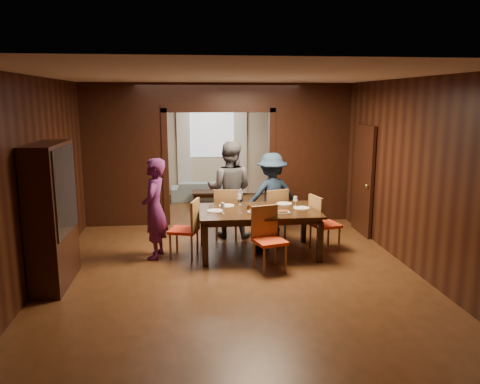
{
  "coord_description": "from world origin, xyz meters",
  "views": [
    {
      "loc": [
        -0.63,
        -8.02,
        2.59
      ],
      "look_at": [
        0.22,
        -0.4,
        1.05
      ],
      "focal_mm": 35.0,
      "sensor_mm": 36.0,
      "label": 1
    }
  ],
  "objects": [
    {
      "name": "wineglass_right",
      "position": [
        1.18,
        -0.34,
        0.85
      ],
      "size": [
        0.08,
        0.08,
        0.18
      ],
      "primitive_type": null,
      "color": "silver",
      "rests_on": "dining_table"
    },
    {
      "name": "door_right",
      "position": [
        2.7,
        0.5,
        1.05
      ],
      "size": [
        0.06,
        0.9,
        2.1
      ],
      "primitive_type": "cube",
      "color": "black",
      "rests_on": "floor"
    },
    {
      "name": "serving_bowl",
      "position": [
        0.57,
        -0.43,
        0.8
      ],
      "size": [
        0.29,
        0.29,
        0.07
      ],
      "primitive_type": "imported",
      "color": "black",
      "rests_on": "dining_table"
    },
    {
      "name": "platter_a",
      "position": [
        0.46,
        -0.64,
        0.78
      ],
      "size": [
        0.3,
        0.2,
        0.04
      ],
      "primitive_type": "cube",
      "color": "gray",
      "rests_on": "dining_table"
    },
    {
      "name": "sofa",
      "position": [
        -0.22,
        3.85,
        0.25
      ],
      "size": [
        1.74,
        0.69,
        0.51
      ],
      "primitive_type": "imported",
      "rotation": [
        0.0,
        0.0,
        3.15
      ],
      "color": "#8BA9B6",
      "rests_on": "floor"
    },
    {
      "name": "platter_b",
      "position": [
        0.84,
        -0.75,
        0.78
      ],
      "size": [
        0.3,
        0.2,
        0.04
      ],
      "primitive_type": "cube",
      "color": "gray",
      "rests_on": "dining_table"
    },
    {
      "name": "person_grey",
      "position": [
        0.12,
        0.57,
        0.9
      ],
      "size": [
        1.03,
        0.9,
        1.81
      ],
      "primitive_type": "imported",
      "rotation": [
        0.0,
        0.0,
        2.87
      ],
      "color": "#4B4C52",
      "rests_on": "floor"
    },
    {
      "name": "plate_left",
      "position": [
        -0.21,
        -0.51,
        0.77
      ],
      "size": [
        0.27,
        0.27,
        0.01
      ],
      "primitive_type": "cylinder",
      "color": "silver",
      "rests_on": "dining_table"
    },
    {
      "name": "coffee_table",
      "position": [
        -0.16,
        2.98,
        0.2
      ],
      "size": [
        0.8,
        0.5,
        0.4
      ],
      "primitive_type": "cube",
      "color": "black",
      "rests_on": "floor"
    },
    {
      "name": "wineglass_far",
      "position": [
        0.24,
        -0.08,
        0.85
      ],
      "size": [
        0.08,
        0.08,
        0.18
      ],
      "primitive_type": null,
      "color": "silver",
      "rests_on": "dining_table"
    },
    {
      "name": "wineglass_left",
      "position": [
        -0.1,
        -0.7,
        0.85
      ],
      "size": [
        0.08,
        0.08,
        0.18
      ],
      "primitive_type": null,
      "color": "silver",
      "rests_on": "dining_table"
    },
    {
      "name": "tumbler",
      "position": [
        0.57,
        -0.84,
        0.83
      ],
      "size": [
        0.07,
        0.07,
        0.14
      ],
      "primitive_type": "cylinder",
      "color": "silver",
      "rests_on": "dining_table"
    },
    {
      "name": "curtain_left",
      "position": [
        -0.75,
        4.4,
        1.25
      ],
      "size": [
        0.35,
        0.06,
        2.4
      ],
      "primitive_type": "cube",
      "color": "white",
      "rests_on": "back_wall"
    },
    {
      "name": "window_far",
      "position": [
        0.0,
        4.44,
        1.7
      ],
      "size": [
        1.2,
        0.03,
        1.3
      ],
      "primitive_type": "cube",
      "color": "silver",
      "rests_on": "back_wall"
    },
    {
      "name": "dining_table",
      "position": [
        0.52,
        -0.5,
        0.38
      ],
      "size": [
        1.99,
        1.24,
        0.76
      ],
      "primitive_type": "cube",
      "color": "black",
      "rests_on": "floor"
    },
    {
      "name": "curtain_right",
      "position": [
        0.75,
        4.4,
        1.25
      ],
      "size": [
        0.35,
        0.06,
        2.4
      ],
      "primitive_type": "cube",
      "color": "white",
      "rests_on": "back_wall"
    },
    {
      "name": "chair_right",
      "position": [
        1.69,
        -0.45,
        0.48
      ],
      "size": [
        0.53,
        0.53,
        0.97
      ],
      "primitive_type": null,
      "rotation": [
        0.0,
        0.0,
        1.81
      ],
      "color": "red",
      "rests_on": "floor"
    },
    {
      "name": "chair_left",
      "position": [
        -0.73,
        -0.53,
        0.48
      ],
      "size": [
        0.54,
        0.54,
        0.97
      ],
      "primitive_type": null,
      "rotation": [
        0.0,
        0.0,
        -1.85
      ],
      "color": "red",
      "rests_on": "floor"
    },
    {
      "name": "hutch",
      "position": [
        -2.53,
        -1.5,
        1.0
      ],
      "size": [
        0.4,
        1.2,
        2.0
      ],
      "primitive_type": "cube",
      "color": "black",
      "rests_on": "floor"
    },
    {
      "name": "person_navy",
      "position": [
        0.91,
        0.44,
        0.8
      ],
      "size": [
        1.13,
        0.79,
        1.6
      ],
      "primitive_type": "imported",
      "rotation": [
        0.0,
        0.0,
        3.35
      ],
      "color": "#1B2C44",
      "rests_on": "floor"
    },
    {
      "name": "room_walls",
      "position": [
        0.0,
        1.89,
        1.51
      ],
      "size": [
        5.52,
        9.01,
        2.9
      ],
      "color": "black",
      "rests_on": "floor"
    },
    {
      "name": "ceiling",
      "position": [
        0.0,
        0.0,
        2.9
      ],
      "size": [
        5.5,
        9.0,
        0.02
      ],
      "primitive_type": "cube",
      "color": "silver",
      "rests_on": "room_walls"
    },
    {
      "name": "person_purple",
      "position": [
        -1.2,
        -0.52,
        0.83
      ],
      "size": [
        0.49,
        0.66,
        1.65
      ],
      "primitive_type": "imported",
      "rotation": [
        0.0,
        0.0,
        -1.73
      ],
      "color": "#5D1F5B",
      "rests_on": "floor"
    },
    {
      "name": "chair_far_r",
      "position": [
        0.89,
        0.3,
        0.48
      ],
      "size": [
        0.56,
        0.56,
        0.97
      ],
      "primitive_type": null,
      "rotation": [
        0.0,
        0.0,
        3.49
      ],
      "color": "red",
      "rests_on": "floor"
    },
    {
      "name": "plate_far_r",
      "position": [
        1.03,
        -0.11,
        0.77
      ],
      "size": [
        0.27,
        0.27,
        0.01
      ],
      "primitive_type": "cylinder",
      "color": "white",
      "rests_on": "dining_table"
    },
    {
      "name": "chair_near",
      "position": [
        0.58,
        -1.29,
        0.48
      ],
      "size": [
        0.54,
        0.54,
        0.97
      ],
      "primitive_type": null,
      "rotation": [
        0.0,
        0.0,
        0.28
      ],
      "color": "red",
      "rests_on": "floor"
    },
    {
      "name": "condiment_jar",
      "position": [
        0.35,
        -0.54,
        0.82
      ],
      "size": [
        0.08,
        0.08,
        0.11
      ],
      "primitive_type": null,
      "color": "#4B2A11",
      "rests_on": "dining_table"
    },
    {
      "name": "plate_near",
      "position": [
        0.55,
        -0.87,
        0.77
      ],
      "size": [
        0.27,
        0.27,
        0.01
      ],
      "primitive_type": "cylinder",
      "color": "silver",
      "rests_on": "dining_table"
    },
    {
      "name": "floor",
      "position": [
        0.0,
        0.0,
        0.0
      ],
      "size": [
        9.0,
        9.0,
        0.0
      ],
      "primitive_type": "plane",
      "color": "#4C2F15",
      "rests_on": "ground"
    },
    {
      "name": "plate_right",
      "position": [
        1.26,
        -0.47,
        0.77
      ],
      "size": [
        0.27,
        0.27,
        0.01
      ],
      "primitive_type": "cylinder",
      "color": "white",
      "rests_on": "dining_table"
    },
    {
      "name": "plate_far_l",
      "position": [
        0.01,
        -0.16,
        0.77
      ],
      "size": [
        0.27,
        0.27,
        0.01
      ],
      "primitive_type": "cylinder",
      "color": "white",
      "rests_on": "dining_table"
    },
    {
      "name": "chair_far_l",
      "position": [
        0.05,
        0.43,
        0.48
      ],
      "size": [
        0.48,
        0.48,
        0.97
      ],
      "primitive_type": null,
      "rotation": [
        0.0,
        0.0,
        3.06
      ],
      "color": "orange",
      "rests_on": "floor"
    }
  ]
}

